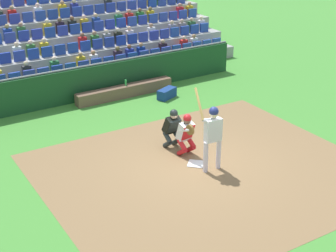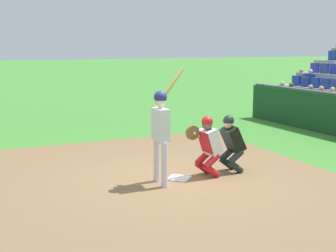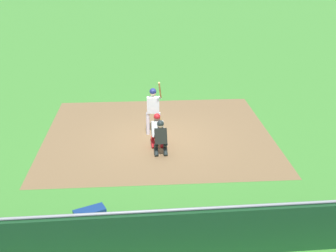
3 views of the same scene
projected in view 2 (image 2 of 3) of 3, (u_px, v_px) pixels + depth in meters
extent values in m
plane|color=#428B34|center=(179.00, 179.00, 9.48)|extent=(160.00, 160.00, 0.00)
cube|color=olive|center=(157.00, 182.00, 9.27)|extent=(8.81, 7.71, 0.01)
cube|color=white|center=(179.00, 178.00, 9.48)|extent=(0.62, 0.62, 0.02)
cylinder|color=silver|center=(165.00, 165.00, 8.84)|extent=(0.14, 0.14, 0.89)
cylinder|color=silver|center=(157.00, 160.00, 9.23)|extent=(0.14, 0.14, 0.89)
cube|color=silver|center=(160.00, 125.00, 8.90)|extent=(0.48, 0.25, 0.63)
sphere|color=beige|center=(160.00, 101.00, 8.82)|extent=(0.23, 0.23, 0.23)
sphere|color=navy|center=(160.00, 97.00, 8.81)|extent=(0.26, 0.26, 0.26)
cylinder|color=silver|center=(161.00, 109.00, 8.91)|extent=(0.50, 0.17, 0.14)
cylinder|color=silver|center=(157.00, 108.00, 9.07)|extent=(0.18, 0.15, 0.13)
cylinder|color=tan|center=(170.00, 87.00, 9.13)|extent=(0.17, 0.58, 0.77)
sphere|color=black|center=(157.00, 106.00, 9.13)|extent=(0.06, 0.06, 0.06)
cylinder|color=red|center=(212.00, 171.00, 9.49)|extent=(0.17, 0.39, 0.34)
cylinder|color=red|center=(212.00, 161.00, 9.45)|extent=(0.17, 0.39, 0.33)
cylinder|color=red|center=(203.00, 168.00, 9.76)|extent=(0.17, 0.39, 0.34)
cylinder|color=red|center=(203.00, 158.00, 9.73)|extent=(0.17, 0.39, 0.33)
cube|color=silver|center=(210.00, 142.00, 9.56)|extent=(0.45, 0.43, 0.60)
cube|color=red|center=(205.00, 142.00, 9.50)|extent=(0.39, 0.22, 0.45)
sphere|color=brown|center=(207.00, 125.00, 9.45)|extent=(0.22, 0.22, 0.22)
cube|color=black|center=(207.00, 125.00, 9.45)|extent=(0.20, 0.11, 0.20)
sphere|color=red|center=(207.00, 122.00, 9.44)|extent=(0.24, 0.24, 0.24)
cylinder|color=brown|center=(193.00, 133.00, 9.45)|extent=(0.09, 0.30, 0.30)
cylinder|color=silver|center=(199.00, 135.00, 9.57)|extent=(0.18, 0.40, 0.22)
cylinder|color=#1E2626|center=(235.00, 167.00, 9.83)|extent=(0.14, 0.38, 0.34)
cylinder|color=#1E2626|center=(236.00, 157.00, 9.79)|extent=(0.14, 0.38, 0.33)
cylinder|color=#1E2626|center=(227.00, 163.00, 10.11)|extent=(0.14, 0.38, 0.34)
cylinder|color=#1E2626|center=(227.00, 154.00, 10.08)|extent=(0.14, 0.38, 0.33)
cube|color=black|center=(233.00, 139.00, 9.88)|extent=(0.42, 0.46, 0.60)
cube|color=#1E2626|center=(228.00, 140.00, 9.83)|extent=(0.38, 0.25, 0.44)
sphere|color=#D0A88B|center=(228.00, 123.00, 9.77)|extent=(0.22, 0.22, 0.22)
cube|color=black|center=(228.00, 123.00, 9.77)|extent=(0.20, 0.13, 0.19)
sphere|color=#1E2626|center=(229.00, 121.00, 9.76)|extent=(0.24, 0.24, 0.24)
cube|color=#2345A9|center=(327.00, 101.00, 16.54)|extent=(0.44, 0.10, 0.42)
cube|color=gold|center=(332.00, 100.00, 16.64)|extent=(0.32, 0.22, 0.52)
sphere|color=beige|center=(333.00, 90.00, 16.58)|extent=(0.19, 0.19, 0.19)
cube|color=#2B459C|center=(316.00, 100.00, 17.04)|extent=(0.44, 0.10, 0.42)
cube|color=red|center=(321.00, 98.00, 17.14)|extent=(0.32, 0.22, 0.52)
sphere|color=beige|center=(321.00, 88.00, 17.07)|extent=(0.19, 0.19, 0.19)
cube|color=#233B9D|center=(305.00, 98.00, 17.54)|extent=(0.44, 0.10, 0.42)
cube|color=navy|center=(310.00, 96.00, 17.63)|extent=(0.32, 0.22, 0.52)
sphere|color=#DAA185|center=(311.00, 87.00, 17.57)|extent=(0.19, 0.19, 0.19)
cube|color=#2A459C|center=(295.00, 97.00, 18.04)|extent=(0.44, 0.10, 0.42)
cube|color=#2945A3|center=(286.00, 95.00, 18.53)|extent=(0.44, 0.10, 0.42)
cube|color=navy|center=(291.00, 94.00, 18.63)|extent=(0.32, 0.22, 0.52)
sphere|color=brown|center=(291.00, 85.00, 18.57)|extent=(0.19, 0.19, 0.19)
cube|color=#26429D|center=(277.00, 94.00, 19.03)|extent=(0.44, 0.10, 0.42)
cube|color=#357B39|center=(282.00, 92.00, 19.13)|extent=(0.32, 0.22, 0.52)
sphere|color=beige|center=(282.00, 84.00, 19.06)|extent=(0.19, 0.19, 0.19)
cube|color=#29429D|center=(336.00, 85.00, 17.37)|extent=(0.44, 0.10, 0.42)
cube|color=#2541A0|center=(325.00, 84.00, 17.87)|extent=(0.44, 0.10, 0.42)
cube|color=#2041A4|center=(315.00, 83.00, 18.37)|extent=(0.44, 0.10, 0.42)
cube|color=#283AA0|center=(305.00, 82.00, 18.86)|extent=(0.44, 0.10, 0.42)
cube|color=#153D95|center=(310.00, 80.00, 18.96)|extent=(0.32, 0.22, 0.52)
sphere|color=beige|center=(311.00, 71.00, 18.90)|extent=(0.19, 0.19, 0.19)
cube|color=#2238A1|center=(296.00, 81.00, 19.36)|extent=(0.44, 0.10, 0.42)
cube|color=#93949A|center=(301.00, 79.00, 19.46)|extent=(0.32, 0.22, 0.52)
sphere|color=#DAB07D|center=(301.00, 71.00, 19.40)|extent=(0.19, 0.19, 0.19)
cube|color=#213AA8|center=(334.00, 69.00, 18.70)|extent=(0.44, 0.10, 0.42)
cube|color=#2C429D|center=(324.00, 68.00, 19.19)|extent=(0.44, 0.10, 0.42)
cube|color=#2D37A9|center=(315.00, 68.00, 19.69)|extent=(0.44, 0.10, 0.42)
cube|color=#223F9F|center=(333.00, 55.00, 20.02)|extent=(0.44, 0.10, 0.42)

